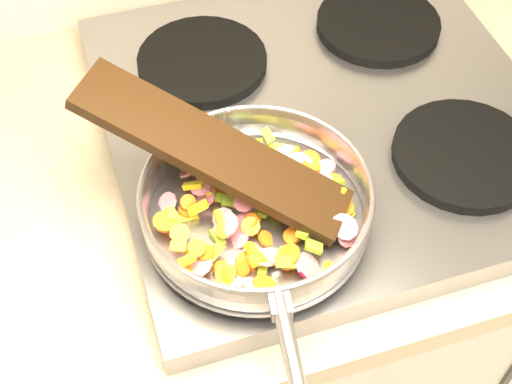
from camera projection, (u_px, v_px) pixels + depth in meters
name	position (u px, v px, depth m)	size (l,w,h in m)	color
cooktop	(324.00, 119.00, 1.01)	(0.60, 0.60, 0.04)	#939399
grate_fl	(261.00, 206.00, 0.88)	(0.19, 0.19, 0.02)	black
grate_fr	(465.00, 154.00, 0.93)	(0.19, 0.19, 0.02)	black
grate_bl	(202.00, 61.00, 1.04)	(0.19, 0.19, 0.02)	black
grate_br	(378.00, 24.00, 1.09)	(0.19, 0.19, 0.02)	black
saute_pan	(256.00, 204.00, 0.83)	(0.31, 0.48, 0.06)	#9E9EA5
vegetable_heap	(256.00, 207.00, 0.84)	(0.25, 0.25, 0.04)	#D11441
wooden_spatula	(213.00, 151.00, 0.82)	(0.34, 0.08, 0.02)	black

